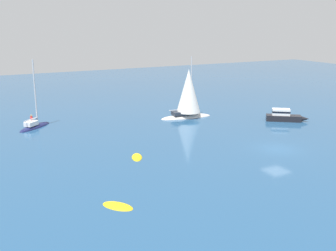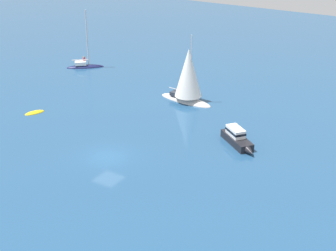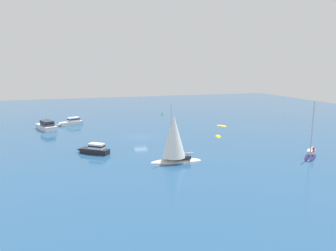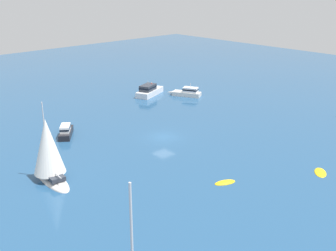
% 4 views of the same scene
% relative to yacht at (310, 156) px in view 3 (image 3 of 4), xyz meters
% --- Properties ---
extents(ground_plane, '(160.00, 160.00, 0.00)m').
position_rel_yacht_xyz_m(ground_plane, '(-21.43, 21.59, -0.26)').
color(ground_plane, navy).
extents(yacht, '(5.16, 4.80, 9.10)m').
position_rel_yacht_xyz_m(yacht, '(0.00, 0.00, 0.00)').
color(yacht, '#191E4C').
rests_on(yacht, ground).
extents(tender, '(1.85, 2.64, 0.47)m').
position_rel_yacht_xyz_m(tender, '(-6.90, 17.20, -0.26)').
color(tender, yellow).
rests_on(tender, ground).
extents(motor_cruiser, '(5.26, 4.40, 1.69)m').
position_rel_yacht_xyz_m(motor_cruiser, '(-31.11, 12.11, 0.43)').
color(motor_cruiser, black).
rests_on(motor_cruiser, ground).
extents(rib, '(2.50, 2.85, 0.37)m').
position_rel_yacht_xyz_m(rib, '(-1.14, 26.95, -0.26)').
color(rib, yellow).
rests_on(rib, ground).
extents(powerboat, '(6.35, 4.08, 2.50)m').
position_rel_yacht_xyz_m(powerboat, '(-34.12, 39.15, 0.44)').
color(powerboat, silver).
rests_on(powerboat, ground).
extents(sailboat, '(7.72, 3.73, 9.09)m').
position_rel_yacht_xyz_m(sailboat, '(-20.46, 4.09, 2.83)').
color(sailboat, silver).
rests_on(sailboat, ground).
extents(cabin_cruiser, '(4.74, 8.35, 2.84)m').
position_rel_yacht_xyz_m(cabin_cruiser, '(-39.39, 34.58, 0.61)').
color(cabin_cruiser, white).
rests_on(cabin_cruiser, ground).
extents(channel_buoy, '(0.67, 0.67, 1.23)m').
position_rel_yacht_xyz_m(channel_buoy, '(-9.14, 47.95, -0.25)').
color(channel_buoy, green).
rests_on(channel_buoy, ground).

